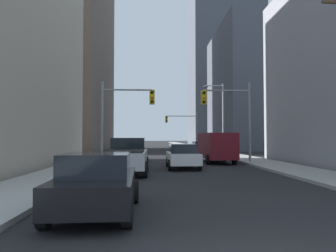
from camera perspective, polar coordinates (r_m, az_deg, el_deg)
name	(u,v)px	position (r m, az deg, el deg)	size (l,w,h in m)	color
sidewalk_left	(125,149)	(53.83, -7.59, -4.00)	(3.01, 160.00, 0.15)	#9E9E99
sidewalk_right	(201,149)	(54.24, 5.87, -3.99)	(3.01, 160.00, 0.15)	#9E9E99
pickup_truck_silver	(127,156)	(17.56, -7.11, -5.23)	(2.20, 5.41, 1.90)	#B7BABF
cargo_van_maroon	(216,146)	(25.15, 8.47, -3.46)	(2.18, 5.28, 2.26)	maroon
sedan_black	(97,183)	(8.45, -12.29, -9.73)	(1.95, 4.26, 1.52)	black
sedan_white	(183,156)	(20.29, 2.59, -5.27)	(1.95, 4.23, 1.52)	white
sedan_green	(201,149)	(33.98, 5.81, -3.97)	(1.95, 4.26, 1.52)	#195938
traffic_signal_near_left	(125,108)	(23.91, -7.49, 3.09)	(3.88, 0.44, 6.00)	gray
traffic_signal_near_right	(229,109)	(24.48, 10.56, 2.97)	(3.70, 0.44, 6.00)	gray
traffic_signal_far_right	(183,124)	(52.43, 2.64, 0.34)	(5.23, 0.44, 6.00)	gray
street_lamp_right	(220,113)	(34.14, 9.05, 2.34)	(2.15, 0.32, 7.50)	gray
building_left_mid_office	(53,43)	(55.36, -19.48, 13.46)	(16.32, 22.51, 33.23)	#66564C
building_right_mid_block	(272,89)	(58.55, 17.69, 6.15)	(18.62, 20.91, 20.36)	#4C515B
building_right_far_highrise	(224,38)	(98.07, 9.75, 14.98)	(18.99, 19.21, 61.21)	#4C515B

